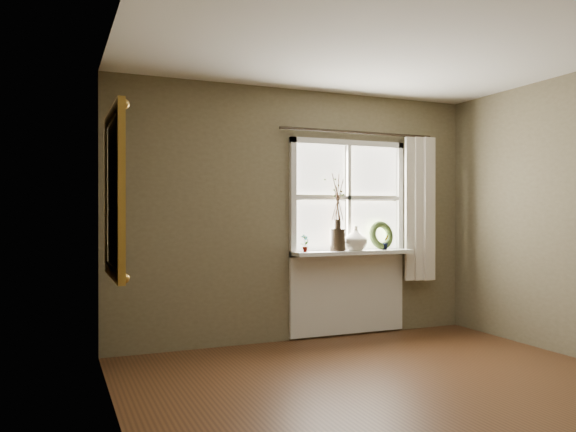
% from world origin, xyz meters
% --- Properties ---
extents(floor, '(4.50, 4.50, 0.00)m').
position_xyz_m(floor, '(0.00, 0.00, 0.00)').
color(floor, '#442715').
rests_on(floor, ground).
extents(ceiling, '(4.50, 4.50, 0.00)m').
position_xyz_m(ceiling, '(0.00, 0.00, 2.60)').
color(ceiling, silver).
rests_on(ceiling, ground).
extents(wall_back, '(4.00, 0.10, 2.60)m').
position_xyz_m(wall_back, '(0.00, 2.30, 1.30)').
color(wall_back, brown).
rests_on(wall_back, ground).
extents(wall_left, '(0.10, 4.50, 2.60)m').
position_xyz_m(wall_left, '(-2.05, 0.00, 1.30)').
color(wall_left, brown).
rests_on(wall_left, ground).
extents(window_frame, '(1.36, 0.06, 1.24)m').
position_xyz_m(window_frame, '(0.55, 2.23, 1.48)').
color(window_frame, silver).
rests_on(window_frame, wall_back).
extents(window_sill, '(1.36, 0.26, 0.04)m').
position_xyz_m(window_sill, '(0.55, 2.12, 0.90)').
color(window_sill, silver).
rests_on(window_sill, wall_back).
extents(window_apron, '(1.36, 0.04, 0.88)m').
position_xyz_m(window_apron, '(0.55, 2.23, 0.46)').
color(window_apron, silver).
rests_on(window_apron, ground).
extents(dark_jug, '(0.20, 0.20, 0.23)m').
position_xyz_m(dark_jug, '(0.37, 2.12, 1.04)').
color(dark_jug, black).
rests_on(dark_jug, window_sill).
extents(cream_vase, '(0.27, 0.27, 0.26)m').
position_xyz_m(cream_vase, '(0.58, 2.12, 1.05)').
color(cream_vase, beige).
rests_on(cream_vase, window_sill).
extents(wreath, '(0.34, 0.19, 0.33)m').
position_xyz_m(wreath, '(0.92, 2.16, 1.04)').
color(wreath, '#354920').
rests_on(wreath, window_sill).
extents(potted_plant_left, '(0.11, 0.10, 0.18)m').
position_xyz_m(potted_plant_left, '(-0.01, 2.12, 1.01)').
color(potted_plant_left, '#354920').
rests_on(potted_plant_left, window_sill).
extents(potted_plant_right, '(0.10, 0.08, 0.16)m').
position_xyz_m(potted_plant_right, '(0.95, 2.12, 1.00)').
color(potted_plant_right, '#354920').
rests_on(potted_plant_right, window_sill).
extents(curtain, '(0.36, 0.12, 1.59)m').
position_xyz_m(curtain, '(1.39, 2.13, 1.37)').
color(curtain, beige).
rests_on(curtain, wall_back).
extents(curtain_rod, '(1.84, 0.03, 0.03)m').
position_xyz_m(curtain_rod, '(0.65, 2.17, 2.18)').
color(curtain_rod, black).
rests_on(curtain_rod, wall_back).
extents(gilt_mirror, '(0.10, 1.05, 1.25)m').
position_xyz_m(gilt_mirror, '(-1.96, 1.27, 1.46)').
color(gilt_mirror, white).
rests_on(gilt_mirror, wall_left).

